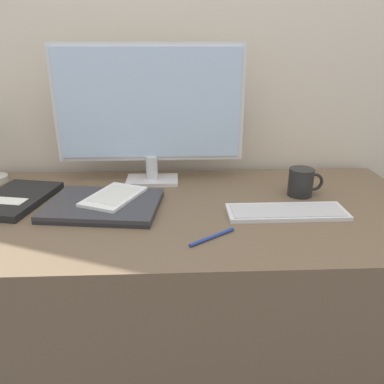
{
  "coord_description": "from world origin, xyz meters",
  "views": [
    {
      "loc": [
        0.0,
        -0.84,
        1.16
      ],
      "look_at": [
        0.05,
        0.14,
        0.77
      ],
      "focal_mm": 35.0,
      "sensor_mm": 36.0,
      "label": 1
    }
  ],
  "objects_px": {
    "laptop": "(102,205)",
    "monitor": "(148,109)",
    "keyboard": "(285,212)",
    "notebook": "(13,199)",
    "ereader": "(112,196)",
    "coffee_mug": "(300,182)",
    "pen": "(210,237)"
  },
  "relations": [
    {
      "from": "laptop",
      "to": "notebook",
      "type": "xyz_separation_m",
      "value": [
        -0.28,
        0.06,
        -0.0
      ]
    },
    {
      "from": "ereader",
      "to": "coffee_mug",
      "type": "height_order",
      "value": "coffee_mug"
    },
    {
      "from": "monitor",
      "to": "notebook",
      "type": "bearing_deg",
      "value": -157.66
    },
    {
      "from": "monitor",
      "to": "keyboard",
      "type": "xyz_separation_m",
      "value": [
        0.4,
        -0.29,
        -0.25
      ]
    },
    {
      "from": "notebook",
      "to": "pen",
      "type": "height_order",
      "value": "notebook"
    },
    {
      "from": "coffee_mug",
      "to": "ereader",
      "type": "bearing_deg",
      "value": -174.92
    },
    {
      "from": "laptop",
      "to": "ereader",
      "type": "distance_m",
      "value": 0.04
    },
    {
      "from": "laptop",
      "to": "pen",
      "type": "distance_m",
      "value": 0.36
    },
    {
      "from": "monitor",
      "to": "pen",
      "type": "bearing_deg",
      "value": -68.03
    },
    {
      "from": "ereader",
      "to": "notebook",
      "type": "relative_size",
      "value": 0.75
    },
    {
      "from": "notebook",
      "to": "pen",
      "type": "relative_size",
      "value": 2.54
    },
    {
      "from": "monitor",
      "to": "notebook",
      "type": "relative_size",
      "value": 2.03
    },
    {
      "from": "ereader",
      "to": "coffee_mug",
      "type": "distance_m",
      "value": 0.59
    },
    {
      "from": "keyboard",
      "to": "notebook",
      "type": "bearing_deg",
      "value": 171.43
    },
    {
      "from": "monitor",
      "to": "coffee_mug",
      "type": "height_order",
      "value": "monitor"
    },
    {
      "from": "keyboard",
      "to": "pen",
      "type": "relative_size",
      "value": 2.78
    },
    {
      "from": "coffee_mug",
      "to": "pen",
      "type": "relative_size",
      "value": 0.92
    },
    {
      "from": "coffee_mug",
      "to": "pen",
      "type": "distance_m",
      "value": 0.42
    },
    {
      "from": "notebook",
      "to": "laptop",
      "type": "bearing_deg",
      "value": -12.25
    },
    {
      "from": "keyboard",
      "to": "coffee_mug",
      "type": "distance_m",
      "value": 0.17
    },
    {
      "from": "coffee_mug",
      "to": "monitor",
      "type": "bearing_deg",
      "value": 162.66
    },
    {
      "from": "coffee_mug",
      "to": "pen",
      "type": "xyz_separation_m",
      "value": [
        -0.31,
        -0.28,
        -0.04
      ]
    },
    {
      "from": "monitor",
      "to": "keyboard",
      "type": "relative_size",
      "value": 1.85
    },
    {
      "from": "keyboard",
      "to": "notebook",
      "type": "relative_size",
      "value": 1.1
    },
    {
      "from": "monitor",
      "to": "laptop",
      "type": "height_order",
      "value": "monitor"
    },
    {
      "from": "laptop",
      "to": "monitor",
      "type": "bearing_deg",
      "value": 60.42
    },
    {
      "from": "laptop",
      "to": "notebook",
      "type": "distance_m",
      "value": 0.29
    },
    {
      "from": "monitor",
      "to": "keyboard",
      "type": "bearing_deg",
      "value": -36.2
    },
    {
      "from": "laptop",
      "to": "ereader",
      "type": "relative_size",
      "value": 1.52
    },
    {
      "from": "keyboard",
      "to": "ereader",
      "type": "xyz_separation_m",
      "value": [
        -0.5,
        0.09,
        0.02
      ]
    },
    {
      "from": "monitor",
      "to": "laptop",
      "type": "bearing_deg",
      "value": -119.58
    },
    {
      "from": "laptop",
      "to": "keyboard",
      "type": "bearing_deg",
      "value": -6.59
    }
  ]
}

